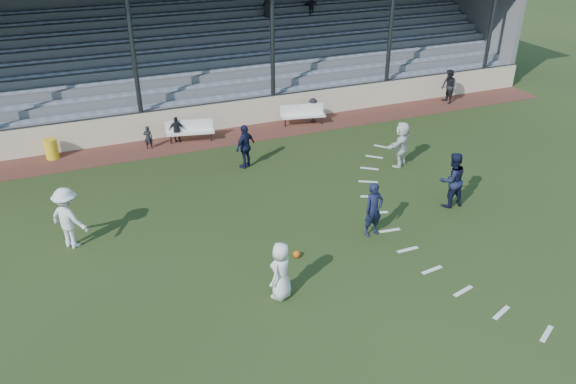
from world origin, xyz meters
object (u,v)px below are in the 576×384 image
(player_navy_lead, at_px, (374,210))
(official, at_px, (449,87))
(bench_right, at_px, (303,113))
(trash_bin, at_px, (51,149))
(player_white_lead, at_px, (281,271))
(bench_left, at_px, (190,129))
(football, at_px, (297,254))

(player_navy_lead, bearing_deg, official, 37.88)
(bench_right, relative_size, trash_bin, 2.52)
(player_white_lead, bearing_deg, player_navy_lead, 164.00)
(official, bearing_deg, player_navy_lead, -41.77)
(bench_left, bearing_deg, bench_right, 11.97)
(bench_right, distance_m, football, 10.66)
(bench_right, xyz_separation_m, football, (-4.40, -9.69, -0.48))
(player_navy_lead, bearing_deg, bench_right, 73.35)
(player_navy_lead, bearing_deg, player_white_lead, -161.02)
(football, bearing_deg, player_navy_lead, 6.00)
(bench_left, distance_m, bench_right, 5.23)
(football, distance_m, player_navy_lead, 2.80)
(trash_bin, distance_m, football, 11.92)
(bench_left, bearing_deg, player_white_lead, -79.36)
(bench_left, bearing_deg, official, 11.95)
(player_white_lead, bearing_deg, official, 178.50)
(trash_bin, bearing_deg, player_navy_lead, -47.35)
(trash_bin, xyz_separation_m, football, (6.35, -10.08, -0.32))
(football, bearing_deg, official, 38.05)
(bench_left, height_order, player_white_lead, player_white_lead)
(bench_right, bearing_deg, football, -103.16)
(trash_bin, height_order, player_navy_lead, player_navy_lead)
(football, bearing_deg, player_white_lead, -125.92)
(bench_right, bearing_deg, official, 11.30)
(bench_left, relative_size, football, 9.46)
(player_white_lead, xyz_separation_m, player_navy_lead, (3.75, 1.76, 0.06))
(bench_left, bearing_deg, football, -73.21)
(bench_left, height_order, bench_right, same)
(football, xyz_separation_m, official, (12.39, 9.70, 0.76))
(football, bearing_deg, trash_bin, 122.22)
(bench_right, bearing_deg, player_white_lead, -104.84)
(trash_bin, bearing_deg, player_white_lead, -65.46)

